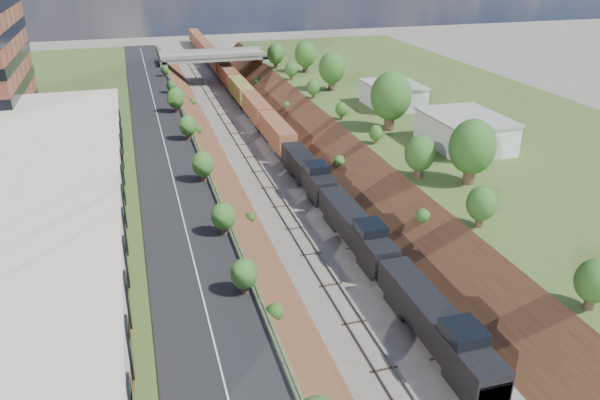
{
  "coord_description": "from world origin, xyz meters",
  "views": [
    {
      "loc": [
        -19.02,
        -14.35,
        30.56
      ],
      "look_at": [
        -3.52,
        38.74,
        6.0
      ],
      "focal_mm": 35.0,
      "sensor_mm": 36.0,
      "label": 1
    }
  ],
  "objects": [
    {
      "name": "tree_right_large",
      "position": [
        17.0,
        40.0,
        9.38
      ],
      "size": [
        5.25,
        5.25,
        7.61
      ],
      "color": "#473323",
      "rests_on": "platform_right"
    },
    {
      "name": "embankment_right",
      "position": [
        11.0,
        60.0,
        0.0
      ],
      "size": [
        10.0,
        180.0,
        10.0
      ],
      "primitive_type": "cube",
      "rotation": [
        0.0,
        0.79,
        0.0
      ],
      "color": "brown",
      "rests_on": "ground"
    },
    {
      "name": "road",
      "position": [
        -15.5,
        60.0,
        5.05
      ],
      "size": [
        8.0,
        180.0,
        0.1
      ],
      "primitive_type": "cube",
      "color": "black",
      "rests_on": "platform_left"
    },
    {
      "name": "freight_train",
      "position": [
        2.6,
        102.58,
        2.49
      ],
      "size": [
        2.82,
        174.75,
        4.55
      ],
      "color": "black",
      "rests_on": "ground"
    },
    {
      "name": "white_building_far",
      "position": [
        23.0,
        74.0,
        6.8
      ],
      "size": [
        8.0,
        10.0,
        3.6
      ],
      "primitive_type": "cube",
      "color": "silver",
      "rests_on": "platform_right"
    },
    {
      "name": "rail_right_track",
      "position": [
        2.6,
        60.0,
        0.09
      ],
      "size": [
        1.58,
        180.0,
        0.18
      ],
      "primitive_type": "cube",
      "color": "gray",
      "rests_on": "ground"
    },
    {
      "name": "commercial_building",
      "position": [
        -28.0,
        38.0,
        8.51
      ],
      "size": [
        14.3,
        62.3,
        7.0
      ],
      "color": "brown",
      "rests_on": "platform_left"
    },
    {
      "name": "rail_left_track",
      "position": [
        -2.6,
        60.0,
        0.09
      ],
      "size": [
        1.58,
        180.0,
        0.18
      ],
      "primitive_type": "cube",
      "color": "gray",
      "rests_on": "ground"
    },
    {
      "name": "tree_left_crest",
      "position": [
        -11.8,
        20.0,
        7.04
      ],
      "size": [
        2.45,
        2.45,
        3.55
      ],
      "color": "#473323",
      "rests_on": "platform_left"
    },
    {
      "name": "overpass",
      "position": [
        0.0,
        122.0,
        4.92
      ],
      "size": [
        24.5,
        8.3,
        7.4
      ],
      "color": "gray",
      "rests_on": "ground"
    },
    {
      "name": "platform_right",
      "position": [
        33.0,
        60.0,
        2.5
      ],
      "size": [
        44.0,
        180.0,
        5.0
      ],
      "primitive_type": "cube",
      "color": "#435A25",
      "rests_on": "ground"
    },
    {
      "name": "white_building_near",
      "position": [
        23.5,
        52.0,
        7.0
      ],
      "size": [
        9.0,
        12.0,
        4.0
      ],
      "primitive_type": "cube",
      "color": "silver",
      "rests_on": "platform_right"
    },
    {
      "name": "embankment_left",
      "position": [
        -11.0,
        60.0,
        0.0
      ],
      "size": [
        10.0,
        180.0,
        10.0
      ],
      "primitive_type": "cube",
      "rotation": [
        0.0,
        0.79,
        0.0
      ],
      "color": "brown",
      "rests_on": "ground"
    },
    {
      "name": "platform_left",
      "position": [
        -33.0,
        60.0,
        2.5
      ],
      "size": [
        44.0,
        180.0,
        5.0
      ],
      "primitive_type": "cube",
      "color": "#435A25",
      "rests_on": "ground"
    },
    {
      "name": "guardrail",
      "position": [
        -11.4,
        59.8,
        5.55
      ],
      "size": [
        0.1,
        171.0,
        0.7
      ],
      "color": "#99999E",
      "rests_on": "platform_left"
    }
  ]
}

